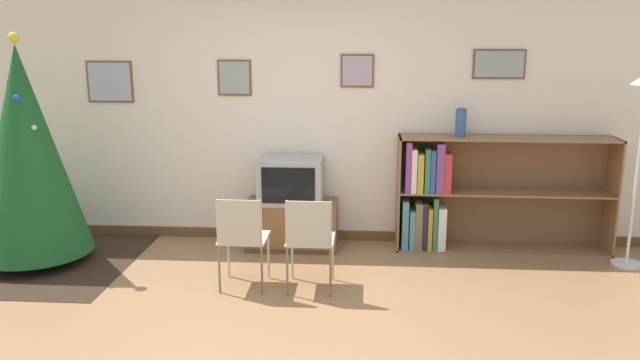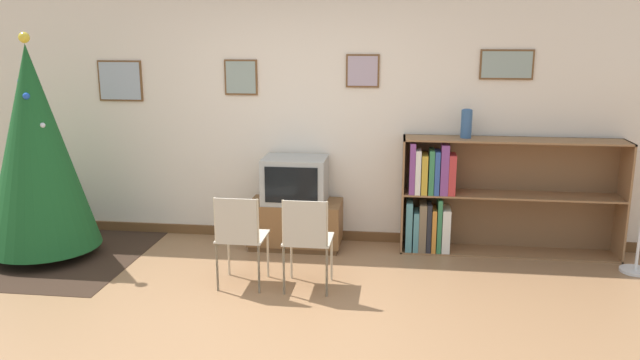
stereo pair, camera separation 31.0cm
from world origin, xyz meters
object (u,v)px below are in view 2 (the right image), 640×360
Objects in this scene: christmas_tree at (36,149)px; bookshelf at (468,199)px; folding_chair_left at (240,235)px; vase at (466,123)px; television at (295,180)px; folding_chair_right at (307,238)px; tv_console at (296,224)px.

christmas_tree is 1.01× the size of bookshelf.
folding_chair_left is 2.44m from vase.
television is 1.18m from folding_chair_right.
folding_chair_left is (-0.29, -1.12, 0.23)m from tv_console.
vase is (1.66, 0.09, 1.05)m from tv_console.
tv_console is 1.97m from vase.
bookshelf is at bearing -11.51° from vase.
television is 1.77m from vase.
bookshelf reaches higher than folding_chair_left.
vase is (-0.05, 0.01, 0.75)m from bookshelf.
tv_console is 1.13× the size of folding_chair_left.
christmas_tree is 2.48m from television.
vase is (1.66, 0.09, 0.59)m from television.
folding_chair_left is (-0.29, -1.12, -0.23)m from television.
tv_console is 1.13× the size of folding_chair_right.
folding_chair_left reaches higher than tv_console.
christmas_tree is at bearing -170.20° from vase.
folding_chair_left is at bearing -13.73° from christmas_tree.
bookshelf is 7.54× the size of vase.
television is at bearing -177.28° from bookshelf.
christmas_tree reaches higher than television.
christmas_tree is at bearing 166.27° from folding_chair_left.
folding_chair_left is at bearing -148.18° from vase.
folding_chair_left is 0.39× the size of bookshelf.
television is at bearing 14.28° from christmas_tree.
christmas_tree is 4.11m from vase.
vase reaches higher than folding_chair_left.
christmas_tree is 2.60m from tv_console.
folding_chair_right is 1.87m from bookshelf.
folding_chair_left is (2.09, -0.51, -0.60)m from christmas_tree.
bookshelf reaches higher than folding_chair_right.
folding_chair_right is (0.29, -1.12, -0.23)m from television.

